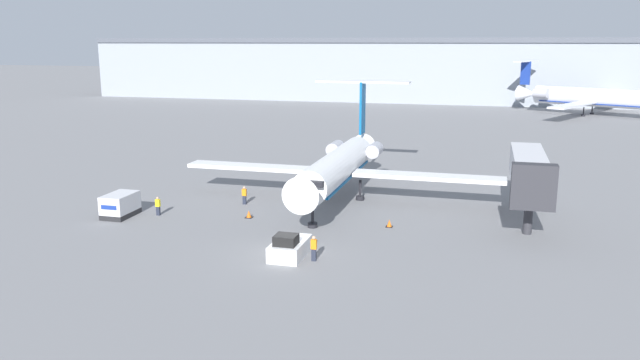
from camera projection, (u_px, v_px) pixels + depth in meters
ground_plane at (284, 257)px, 44.06m from camera, size 600.00×600.00×0.00m
terminal_building at (434, 70)px, 155.46m from camera, size 180.00×16.80×15.72m
airplane_main at (339, 164)px, 58.82m from camera, size 30.59×24.38×10.69m
pushback_tug at (290, 247)px, 43.99m from camera, size 2.19×4.01×1.82m
luggage_cart at (120, 205)px, 53.98m from camera, size 2.07×3.41×2.01m
worker_near_tug at (314, 248)px, 42.99m from camera, size 0.40×0.25×1.81m
worker_by_wing at (244, 195)px, 58.04m from camera, size 0.40×0.24×1.70m
worker_on_apron at (158, 206)px, 54.35m from camera, size 0.40×0.24×1.66m
traffic_cone_left at (249, 214)px, 53.73m from camera, size 0.62×0.62×0.62m
traffic_cone_right at (389, 223)px, 51.04m from camera, size 0.57×0.57×0.62m
airplane_parked_far_left at (594, 97)px, 126.47m from camera, size 31.94×34.54×10.72m
jet_bridge at (529, 172)px, 50.86m from camera, size 3.20×13.27×6.19m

